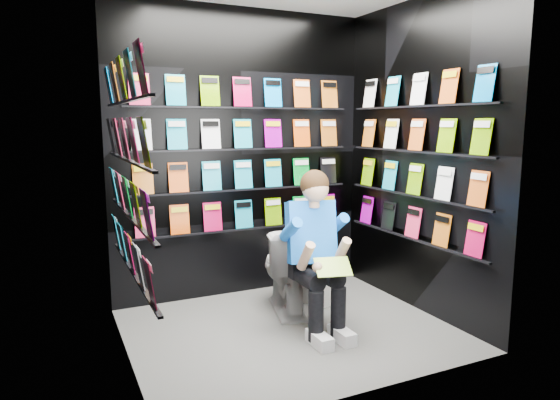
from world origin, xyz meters
name	(u,v)px	position (x,y,z in m)	size (l,w,h in m)	color
floor	(290,330)	(0.00, 0.00, 0.00)	(2.40, 2.40, 0.00)	#585856
wall_back	(242,154)	(0.00, 1.00, 1.30)	(2.40, 0.04, 2.60)	black
wall_front	(370,175)	(0.00, -1.00, 1.30)	(2.40, 0.04, 2.60)	black
wall_left	(121,169)	(-1.20, 0.00, 1.30)	(0.04, 2.00, 2.60)	black
wall_right	(419,157)	(1.20, 0.00, 1.30)	(0.04, 2.00, 2.60)	black
comics_back	(243,154)	(0.00, 0.97, 1.31)	(2.10, 0.06, 1.37)	#C30D4C
comics_left	(126,168)	(-1.17, 0.00, 1.31)	(0.06, 1.70, 1.37)	#C30D4C
comics_right	(416,157)	(1.17, 0.00, 1.31)	(0.06, 1.70, 1.37)	#C30D4C
toilet	(288,269)	(0.16, 0.37, 0.37)	(0.42, 0.75, 0.73)	silver
longbox	(314,285)	(0.48, 0.48, 0.15)	(0.21, 0.39, 0.29)	silver
longbox_lid	(314,268)	(0.48, 0.48, 0.31)	(0.23, 0.41, 0.03)	silver
reader	(309,234)	(0.16, -0.01, 0.75)	(0.49, 0.71, 1.31)	blue
held_comic	(333,267)	(0.16, -0.36, 0.58)	(0.25, 0.01, 0.18)	green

